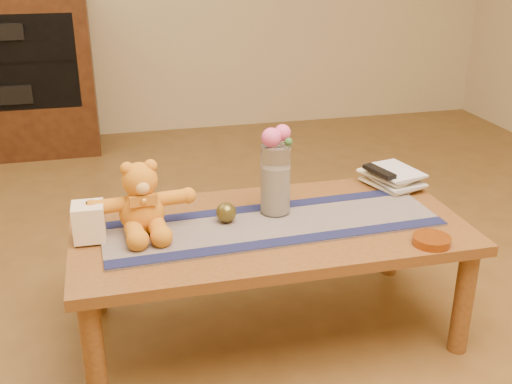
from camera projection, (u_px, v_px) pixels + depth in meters
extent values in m
plane|color=brown|center=(268.00, 329.00, 2.39)|extent=(5.50, 5.50, 0.00)
cube|color=brown|center=(269.00, 229.00, 2.23)|extent=(1.40, 0.70, 0.04)
cylinder|color=brown|center=(94.00, 356.00, 1.91)|extent=(0.07, 0.07, 0.41)
cylinder|color=brown|center=(463.00, 302.00, 2.19)|extent=(0.07, 0.07, 0.41)
cylinder|color=brown|center=(93.00, 266.00, 2.43)|extent=(0.07, 0.07, 0.41)
cylinder|color=brown|center=(392.00, 231.00, 2.71)|extent=(0.07, 0.07, 0.41)
cube|color=#1B1640|center=(273.00, 224.00, 2.21)|extent=(1.21, 0.40, 0.01)
cube|color=#14183D|center=(286.00, 241.00, 2.08)|extent=(1.20, 0.11, 0.00)
cube|color=#14183D|center=(262.00, 207.00, 2.33)|extent=(1.20, 0.11, 0.00)
cube|color=#FFE8BB|center=(89.00, 222.00, 2.07)|extent=(0.11, 0.11, 0.13)
cylinder|color=black|center=(87.00, 203.00, 2.05)|extent=(0.00, 0.00, 0.01)
cylinder|color=silver|center=(275.00, 180.00, 2.25)|extent=(0.11, 0.11, 0.26)
cylinder|color=beige|center=(275.00, 189.00, 2.26)|extent=(0.09, 0.09, 0.18)
sphere|color=#E65187|center=(271.00, 137.00, 2.17)|extent=(0.07, 0.07, 0.07)
sphere|color=#E65187|center=(282.00, 133.00, 2.19)|extent=(0.06, 0.06, 0.06)
sphere|color=#49609E|center=(276.00, 135.00, 2.22)|extent=(0.04, 0.04, 0.04)
sphere|color=#49609E|center=(266.00, 139.00, 2.20)|extent=(0.04, 0.04, 0.04)
sphere|color=#33662D|center=(288.00, 142.00, 2.18)|extent=(0.03, 0.03, 0.03)
sphere|color=#50481A|center=(226.00, 212.00, 2.20)|extent=(0.07, 0.07, 0.07)
imported|color=beige|center=(376.00, 188.00, 2.51)|extent=(0.23, 0.26, 0.02)
imported|color=beige|center=(378.00, 184.00, 2.50)|extent=(0.20, 0.25, 0.02)
imported|color=beige|center=(375.00, 179.00, 2.49)|extent=(0.24, 0.27, 0.02)
imported|color=beige|center=(378.00, 175.00, 2.49)|extent=(0.21, 0.25, 0.02)
cube|color=black|center=(379.00, 171.00, 2.47)|extent=(0.09, 0.17, 0.02)
cylinder|color=#BF5914|center=(432.00, 240.00, 2.07)|extent=(0.15, 0.15, 0.03)
cube|color=black|center=(1.00, 74.00, 4.14)|extent=(1.20, 0.50, 1.10)
cube|color=black|center=(1.00, 91.00, 4.05)|extent=(0.42, 0.28, 0.12)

